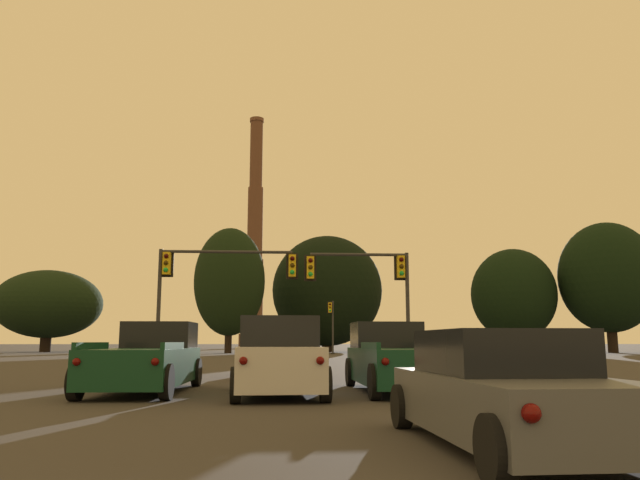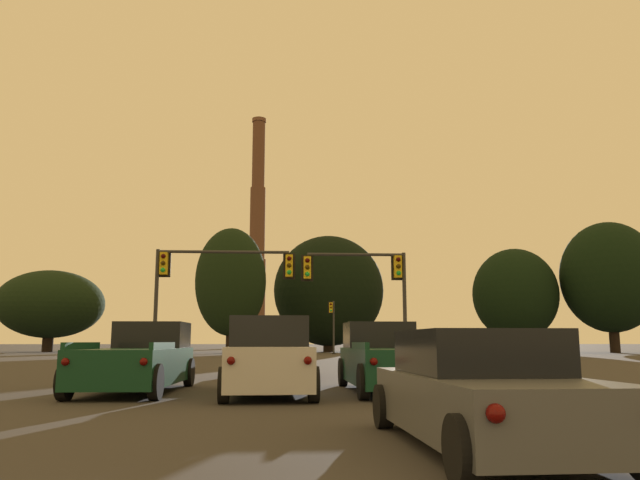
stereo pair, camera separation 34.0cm
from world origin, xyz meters
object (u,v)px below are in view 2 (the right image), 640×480
at_px(traffic_light_far_right, 332,319).
at_px(pickup_truck_right_lane_second, 387,360).
at_px(traffic_light_overhead_left, 205,276).
at_px(sedan_center_lane_front, 272,358).
at_px(traffic_light_overhead_right, 369,280).
at_px(suv_center_lane_second, 268,357).
at_px(pickup_truck_left_lane_second, 140,360).
at_px(smokestack, 257,255).
at_px(sedan_right_lane_third, 482,392).

bearing_deg(traffic_light_far_right, pickup_truck_right_lane_second, -92.37).
xyz_separation_m(traffic_light_overhead_left, traffic_light_far_right, (8.48, 35.26, -0.73)).
relative_size(sedan_center_lane_front, traffic_light_overhead_right, 0.87).
relative_size(sedan_center_lane_front, traffic_light_far_right, 0.87).
height_order(pickup_truck_right_lane_second, suv_center_lane_second, suv_center_lane_second).
distance_m(sedan_center_lane_front, suv_center_lane_second, 7.66).
bearing_deg(sedan_center_lane_front, traffic_light_far_right, 83.30).
bearing_deg(suv_center_lane_second, traffic_light_far_right, 81.83).
bearing_deg(pickup_truck_left_lane_second, smokestack, 91.82).
bearing_deg(suv_center_lane_second, traffic_light_overhead_right, 70.34).
distance_m(pickup_truck_right_lane_second, traffic_light_far_right, 48.10).
bearing_deg(traffic_light_overhead_left, pickup_truck_right_lane_second, -62.96).
xyz_separation_m(sedan_center_lane_front, traffic_light_overhead_right, (4.37, 6.04, 3.49)).
xyz_separation_m(pickup_truck_left_lane_second, traffic_light_far_right, (8.44, 47.82, 2.76)).
bearing_deg(sedan_center_lane_front, sedan_right_lane_third, -78.75).
xyz_separation_m(pickup_truck_left_lane_second, suv_center_lane_second, (3.38, -1.32, 0.09)).
bearing_deg(sedan_center_lane_front, pickup_truck_right_lane_second, -63.63).
xyz_separation_m(sedan_center_lane_front, traffic_light_far_right, (5.15, 41.49, 2.89)).
relative_size(pickup_truck_right_lane_second, traffic_light_overhead_right, 1.02).
relative_size(sedan_right_lane_third, traffic_light_overhead_right, 0.87).
distance_m(sedan_center_lane_front, traffic_light_far_right, 41.91).
bearing_deg(sedan_right_lane_third, traffic_light_far_right, 85.67).
distance_m(sedan_right_lane_third, suv_center_lane_second, 8.17).
distance_m(sedan_right_lane_third, traffic_light_overhead_left, 22.72).
bearing_deg(sedan_right_lane_third, smokestack, 92.24).
relative_size(sedan_center_lane_front, sedan_right_lane_third, 0.99).
bearing_deg(pickup_truck_right_lane_second, sedan_right_lane_third, -92.37).
xyz_separation_m(suv_center_lane_second, traffic_light_far_right, (5.06, 49.14, 2.66)).
relative_size(suv_center_lane_second, smokestack, 0.11).
bearing_deg(traffic_light_overhead_right, traffic_light_far_right, 88.74).
relative_size(pickup_truck_left_lane_second, traffic_light_far_right, 1.02).
distance_m(pickup_truck_left_lane_second, traffic_light_overhead_right, 14.93).
bearing_deg(traffic_light_far_right, sedan_center_lane_front, -97.08).
xyz_separation_m(suv_center_lane_second, traffic_light_overhead_right, (4.29, 13.69, 3.26)).
height_order(sedan_center_lane_front, traffic_light_overhead_left, traffic_light_overhead_left).
bearing_deg(traffic_light_overhead_left, traffic_light_overhead_right, -1.41).
bearing_deg(smokestack, suv_center_lane_second, -86.94).
relative_size(sedan_right_lane_third, traffic_light_far_right, 0.88).
bearing_deg(traffic_light_overhead_right, sedan_right_lane_third, -93.85).
height_order(suv_center_lane_second, traffic_light_overhead_left, traffic_light_overhead_left).
height_order(traffic_light_far_right, smokestack, smokestack).
distance_m(pickup_truck_right_lane_second, pickup_truck_left_lane_second, 6.46).
distance_m(pickup_truck_left_lane_second, suv_center_lane_second, 3.63).
height_order(traffic_light_overhead_left, smokestack, smokestack).
relative_size(pickup_truck_left_lane_second, sedan_center_lane_front, 1.17).
relative_size(pickup_truck_left_lane_second, traffic_light_overhead_left, 0.83).
xyz_separation_m(pickup_truck_left_lane_second, sedan_center_lane_front, (3.29, 6.33, -0.14)).
height_order(suv_center_lane_second, smokestack, smokestack).
relative_size(suv_center_lane_second, traffic_light_overhead_left, 0.75).
bearing_deg(sedan_center_lane_front, suv_center_lane_second, -88.96).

